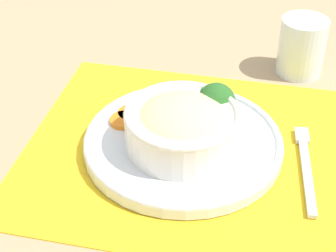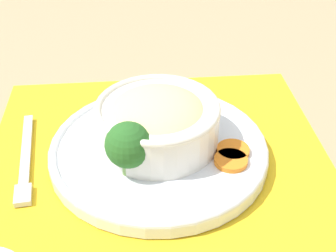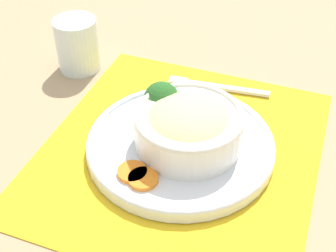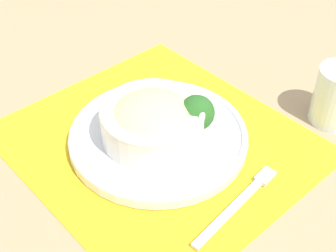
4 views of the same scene
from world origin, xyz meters
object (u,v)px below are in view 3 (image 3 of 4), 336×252
broccoli_floret (161,100)px  fork (208,86)px  water_glass (78,47)px  bowl (189,124)px

broccoli_floret → fork: bearing=-17.1°
broccoli_floret → water_glass: 0.24m
broccoli_floret → fork: 0.15m
water_glass → fork: bearing=-87.1°
bowl → broccoli_floret: 0.07m
water_glass → bowl: bearing=-120.3°
bowl → water_glass: bearing=59.7°
bowl → fork: size_ratio=0.88×
fork → bowl: bearing=-179.8°
broccoli_floret → fork: broccoli_floret is taller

